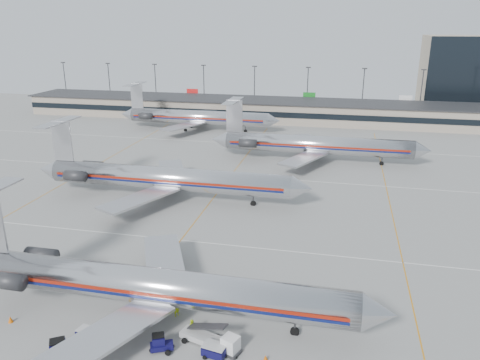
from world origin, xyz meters
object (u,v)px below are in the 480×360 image
(uld_container, at_px, (231,345))
(jet_second_row, at_px, (163,178))
(belt_loader, at_px, (202,336))
(tug_center, at_px, (160,344))
(jet_foreground, at_px, (148,285))

(uld_container, bearing_deg, jet_second_row, 140.77)
(jet_second_row, xyz_separation_m, belt_loader, (17.82, -35.73, -3.09))
(tug_center, relative_size, belt_loader, 0.48)
(jet_foreground, xyz_separation_m, tug_center, (3.23, -5.10, -2.83))
(jet_foreground, height_order, belt_loader, jet_foreground)
(tug_center, bearing_deg, uld_container, -15.38)
(jet_second_row, distance_m, uld_container, 42.44)
(jet_foreground, xyz_separation_m, belt_loader, (6.63, -2.99, -2.94))
(jet_second_row, distance_m, tug_center, 40.60)
(jet_second_row, height_order, tug_center, jet_second_row)
(belt_loader, bearing_deg, tug_center, -131.85)
(jet_second_row, distance_m, belt_loader, 40.05)
(uld_container, bearing_deg, jet_foreground, 178.47)
(uld_container, height_order, belt_loader, belt_loader)
(tug_center, height_order, belt_loader, belt_loader)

